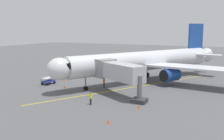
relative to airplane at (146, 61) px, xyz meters
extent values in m
plane|color=#565659|center=(-0.86, -0.92, -4.00)|extent=(220.00, 220.00, 0.00)
cube|color=yellow|center=(0.14, 6.25, -4.00)|extent=(19.68, 35.06, 0.01)
cylinder|color=silver|center=(0.14, 0.25, 0.10)|extent=(19.87, 31.55, 3.80)
ellipsoid|color=silver|center=(9.00, 16.14, 0.10)|extent=(5.10, 5.25, 3.61)
cone|color=silver|center=(-8.87, -15.91, 0.10)|extent=(4.45, 4.29, 3.42)
cube|color=black|center=(8.31, 14.92, 0.65)|extent=(3.60, 2.97, 0.90)
cube|color=silver|center=(-9.12, 1.14, -0.50)|extent=(17.56, 7.28, 0.36)
cylinder|color=#1E479E|center=(-5.42, 2.20, -2.00)|extent=(3.66, 4.09, 2.30)
cylinder|color=black|center=(-4.56, 3.72, -2.00)|extent=(1.93, 1.20, 2.10)
cube|color=silver|center=(5.77, -7.16, -0.50)|extent=(14.75, 16.54, 0.36)
cylinder|color=#1E479E|center=(4.72, -3.45, -2.00)|extent=(3.66, 4.09, 2.30)
cylinder|color=black|center=(5.57, -1.92, -2.00)|extent=(1.93, 1.20, 2.10)
cube|color=#1E479E|center=(-7.41, -13.29, 3.90)|extent=(2.65, 4.37, 7.20)
cube|color=silver|center=(-10.06, -11.47, 0.70)|extent=(6.74, 3.59, 0.24)
cube|color=silver|center=(-4.47, -14.59, 0.70)|extent=(6.11, 6.32, 0.24)
cylinder|color=slate|center=(6.71, 12.04, -2.27)|extent=(0.24, 0.24, 2.77)
cylinder|color=black|center=(6.71, 12.04, -3.65)|extent=(0.73, 0.83, 0.70)
cylinder|color=slate|center=(-3.59, -1.11, -2.07)|extent=(0.24, 0.24, 2.77)
cylinder|color=black|center=(-3.59, -1.11, -3.45)|extent=(0.93, 1.18, 1.10)
cylinder|color=slate|center=(0.95, -3.64, -2.07)|extent=(0.24, 0.24, 2.77)
cylinder|color=black|center=(0.95, -3.64, -3.45)|extent=(0.93, 1.18, 1.10)
cube|color=#B7B7BC|center=(-0.19, 13.02, -0.10)|extent=(9.13, 6.65, 2.50)
cube|color=gray|center=(3.74, 10.83, -0.10)|extent=(4.00, 4.16, 3.00)
cylinder|color=slate|center=(-4.12, 15.21, -2.05)|extent=(0.70, 0.70, 3.90)
cube|color=#333338|center=(-4.12, 15.21, -3.70)|extent=(2.00, 2.00, 0.60)
cylinder|color=#23232D|center=(1.64, 19.07, -3.56)|extent=(0.26, 0.26, 0.88)
cube|color=#D8EA19|center=(1.64, 19.07, -2.82)|extent=(0.43, 0.33, 0.60)
cube|color=silver|center=(1.64, 19.07, -2.82)|extent=(0.45, 0.35, 0.10)
sphere|color=brown|center=(1.64, 19.07, -2.40)|extent=(0.22, 0.22, 0.22)
cylinder|color=#23232D|center=(4.83, 8.86, -3.56)|extent=(0.26, 0.26, 0.88)
cube|color=orange|center=(4.83, 8.86, -2.82)|extent=(0.39, 0.45, 0.60)
cube|color=silver|center=(4.83, 8.86, -2.82)|extent=(0.41, 0.47, 0.10)
sphere|color=brown|center=(4.83, 8.86, -2.40)|extent=(0.22, 0.22, 0.22)
cube|color=#2D3899|center=(15.66, 10.85, -3.44)|extent=(1.55, 2.68, 0.24)
cube|color=silver|center=(15.66, 10.85, -2.77)|extent=(1.55, 2.68, 0.08)
cylinder|color=slate|center=(15.11, 12.08, -3.04)|extent=(0.06, 0.06, 0.55)
cylinder|color=slate|center=(16.35, 12.01, -3.04)|extent=(0.06, 0.06, 0.55)
cylinder|color=slate|center=(14.97, 9.68, -3.04)|extent=(0.06, 0.06, 0.55)
cylinder|color=slate|center=(16.21, 9.61, -3.04)|extent=(0.06, 0.06, 0.55)
cylinder|color=black|center=(15.07, 11.83, -3.78)|extent=(0.28, 0.45, 0.44)
cylinder|color=black|center=(16.37, 11.76, -3.78)|extent=(0.28, 0.45, 0.44)
cylinder|color=black|center=(14.96, 9.94, -3.78)|extent=(0.28, 0.45, 0.44)
cylinder|color=black|center=(16.26, 9.86, -3.78)|extent=(0.28, 0.45, 0.44)
cone|color=#F2590F|center=(14.93, 6.89, -3.73)|extent=(0.32, 0.32, 0.55)
cone|color=#F2590F|center=(-3.85, 24.55, -3.73)|extent=(0.32, 0.32, 0.55)
cone|color=#F2590F|center=(10.82, 12.43, -3.73)|extent=(0.32, 0.32, 0.55)
cone|color=#F2590F|center=(-5.06, 17.97, -3.73)|extent=(0.32, 0.32, 0.55)
camera|label=1|loc=(-16.22, 49.41, 6.47)|focal=42.01mm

